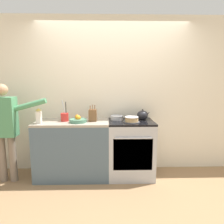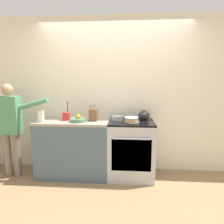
{
  "view_description": "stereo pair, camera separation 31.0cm",
  "coord_description": "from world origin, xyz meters",
  "px_view_note": "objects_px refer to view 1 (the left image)",
  "views": [
    {
      "loc": [
        -0.09,
        -2.8,
        1.55
      ],
      "look_at": [
        -0.02,
        0.26,
        1.06
      ],
      "focal_mm": 32.0,
      "sensor_mm": 36.0,
      "label": 1
    },
    {
      "loc": [
        0.22,
        -2.8,
        1.55
      ],
      "look_at": [
        -0.02,
        0.26,
        1.06
      ],
      "focal_mm": 32.0,
      "sensor_mm": 36.0,
      "label": 2
    }
  ],
  "objects_px": {
    "stove_range": "(131,149)",
    "knife_block": "(93,115)",
    "mixing_bowl": "(117,118)",
    "fruit_bowl": "(78,120)",
    "layer_cake": "(132,120)",
    "person_baker": "(5,125)",
    "utensil_crock": "(65,117)",
    "milk_carton": "(39,116)",
    "tea_kettle": "(143,115)"
  },
  "relations": [
    {
      "from": "utensil_crock",
      "to": "stove_range",
      "type": "bearing_deg",
      "value": -0.84
    },
    {
      "from": "stove_range",
      "to": "milk_carton",
      "type": "xyz_separation_m",
      "value": [
        -1.4,
        -0.13,
        0.56
      ]
    },
    {
      "from": "person_baker",
      "to": "knife_block",
      "type": "bearing_deg",
      "value": 19.61
    },
    {
      "from": "stove_range",
      "to": "utensil_crock",
      "type": "distance_m",
      "value": 1.17
    },
    {
      "from": "knife_block",
      "to": "utensil_crock",
      "type": "height_order",
      "value": "utensil_crock"
    },
    {
      "from": "tea_kettle",
      "to": "mixing_bowl",
      "type": "relative_size",
      "value": 1.05
    },
    {
      "from": "milk_carton",
      "to": "person_baker",
      "type": "height_order",
      "value": "person_baker"
    },
    {
      "from": "knife_block",
      "to": "utensil_crock",
      "type": "relative_size",
      "value": 0.78
    },
    {
      "from": "stove_range",
      "to": "mixing_bowl",
      "type": "xyz_separation_m",
      "value": [
        -0.22,
        0.1,
        0.49
      ]
    },
    {
      "from": "stove_range",
      "to": "utensil_crock",
      "type": "xyz_separation_m",
      "value": [
        -1.05,
        0.02,
        0.53
      ]
    },
    {
      "from": "utensil_crock",
      "to": "fruit_bowl",
      "type": "bearing_deg",
      "value": -21.87
    },
    {
      "from": "layer_cake",
      "to": "milk_carton",
      "type": "height_order",
      "value": "milk_carton"
    },
    {
      "from": "stove_range",
      "to": "person_baker",
      "type": "relative_size",
      "value": 0.61
    },
    {
      "from": "stove_range",
      "to": "mixing_bowl",
      "type": "distance_m",
      "value": 0.55
    },
    {
      "from": "milk_carton",
      "to": "person_baker",
      "type": "bearing_deg",
      "value": -179.37
    },
    {
      "from": "tea_kettle",
      "to": "utensil_crock",
      "type": "distance_m",
      "value": 1.25
    },
    {
      "from": "knife_block",
      "to": "person_baker",
      "type": "bearing_deg",
      "value": -173.48
    },
    {
      "from": "utensil_crock",
      "to": "fruit_bowl",
      "type": "distance_m",
      "value": 0.24
    },
    {
      "from": "stove_range",
      "to": "knife_block",
      "type": "xyz_separation_m",
      "value": [
        -0.61,
        0.01,
        0.55
      ]
    },
    {
      "from": "mixing_bowl",
      "to": "milk_carton",
      "type": "bearing_deg",
      "value": -169.02
    },
    {
      "from": "milk_carton",
      "to": "person_baker",
      "type": "xyz_separation_m",
      "value": [
        -0.5,
        -0.01,
        -0.13
      ]
    },
    {
      "from": "knife_block",
      "to": "fruit_bowl",
      "type": "bearing_deg",
      "value": -158.6
    },
    {
      "from": "layer_cake",
      "to": "milk_carton",
      "type": "relative_size",
      "value": 1.13
    },
    {
      "from": "mixing_bowl",
      "to": "knife_block",
      "type": "distance_m",
      "value": 0.4
    },
    {
      "from": "mixing_bowl",
      "to": "fruit_bowl",
      "type": "bearing_deg",
      "value": -164.06
    },
    {
      "from": "person_baker",
      "to": "utensil_crock",
      "type": "bearing_deg",
      "value": 23.04
    },
    {
      "from": "person_baker",
      "to": "milk_carton",
      "type": "bearing_deg",
      "value": 13.73
    },
    {
      "from": "fruit_bowl",
      "to": "person_baker",
      "type": "relative_size",
      "value": 0.18
    },
    {
      "from": "tea_kettle",
      "to": "stove_range",
      "type": "bearing_deg",
      "value": -153.11
    },
    {
      "from": "tea_kettle",
      "to": "utensil_crock",
      "type": "xyz_separation_m",
      "value": [
        -1.25,
        -0.09,
        -0.01
      ]
    },
    {
      "from": "tea_kettle",
      "to": "fruit_bowl",
      "type": "xyz_separation_m",
      "value": [
        -1.03,
        -0.18,
        -0.04
      ]
    },
    {
      "from": "utensil_crock",
      "to": "milk_carton",
      "type": "bearing_deg",
      "value": -157.74
    },
    {
      "from": "stove_range",
      "to": "layer_cake",
      "type": "distance_m",
      "value": 0.51
    },
    {
      "from": "mixing_bowl",
      "to": "person_baker",
      "type": "relative_size",
      "value": 0.14
    },
    {
      "from": "utensil_crock",
      "to": "milk_carton",
      "type": "distance_m",
      "value": 0.38
    },
    {
      "from": "layer_cake",
      "to": "milk_carton",
      "type": "bearing_deg",
      "value": -178.48
    },
    {
      "from": "milk_carton",
      "to": "person_baker",
      "type": "distance_m",
      "value": 0.52
    },
    {
      "from": "layer_cake",
      "to": "person_baker",
      "type": "distance_m",
      "value": 1.91
    },
    {
      "from": "mixing_bowl",
      "to": "milk_carton",
      "type": "height_order",
      "value": "milk_carton"
    },
    {
      "from": "stove_range",
      "to": "milk_carton",
      "type": "distance_m",
      "value": 1.52
    },
    {
      "from": "layer_cake",
      "to": "person_baker",
      "type": "bearing_deg",
      "value": -178.72
    },
    {
      "from": "knife_block",
      "to": "person_baker",
      "type": "xyz_separation_m",
      "value": [
        -1.3,
        -0.15,
        -0.12
      ]
    },
    {
      "from": "stove_range",
      "to": "tea_kettle",
      "type": "distance_m",
      "value": 0.58
    },
    {
      "from": "tea_kettle",
      "to": "person_baker",
      "type": "height_order",
      "value": "person_baker"
    },
    {
      "from": "layer_cake",
      "to": "mixing_bowl",
      "type": "height_order",
      "value": "layer_cake"
    },
    {
      "from": "layer_cake",
      "to": "person_baker",
      "type": "xyz_separation_m",
      "value": [
        -1.9,
        -0.04,
        -0.06
      ]
    },
    {
      "from": "knife_block",
      "to": "stove_range",
      "type": "bearing_deg",
      "value": -1.28
    },
    {
      "from": "fruit_bowl",
      "to": "person_baker",
      "type": "xyz_separation_m",
      "value": [
        -1.08,
        -0.06,
        -0.06
      ]
    },
    {
      "from": "tea_kettle",
      "to": "utensil_crock",
      "type": "height_order",
      "value": "utensil_crock"
    },
    {
      "from": "stove_range",
      "to": "tea_kettle",
      "type": "xyz_separation_m",
      "value": [
        0.2,
        0.1,
        0.53
      ]
    }
  ]
}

